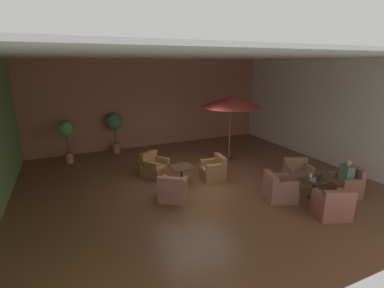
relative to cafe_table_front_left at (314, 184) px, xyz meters
The scene contains 19 objects.
ground_plane 3.55m from the cafe_table_front_left, 139.19° to the left, with size 11.27×10.23×0.02m, color brown.
wall_back_brick 8.00m from the cafe_table_front_left, 109.88° to the left, with size 11.27×0.08×4.02m, color #A15F47.
wall_right_plain 4.04m from the cafe_table_front_left, 38.18° to the left, with size 0.08×10.23×4.02m, color silver.
ceiling_slab 5.03m from the cafe_table_front_left, 139.19° to the left, with size 11.27×10.23×0.06m, color silver.
cafe_table_front_left is the anchor object (origin of this frame).
armchair_front_left_north 1.06m from the cafe_table_front_left, 112.02° to the right, with size 1.01×1.00×0.84m.
armchair_front_left_east 1.07m from the cafe_table_front_left, 14.19° to the right, with size 0.89×0.91×0.90m.
armchair_front_left_south 1.06m from the cafe_table_front_left, 70.69° to the left, with size 0.97×0.92×0.83m.
armchair_front_left_west 1.06m from the cafe_table_front_left, 160.70° to the left, with size 1.01×1.00×0.82m.
cafe_table_front_right 4.07m from the cafe_table_front_left, 140.98° to the left, with size 0.74×0.74×0.60m.
armchair_front_right_north 3.18m from the cafe_table_front_left, 129.60° to the left, with size 0.81×0.80×0.83m.
armchair_front_right_east 5.18m from the cafe_table_front_left, 137.03° to the left, with size 1.06×1.07×0.85m.
armchair_front_right_south 4.14m from the cafe_table_front_left, 157.04° to the left, with size 1.06×1.06×0.79m.
patio_umbrella_tall_red 4.43m from the cafe_table_front_left, 97.07° to the left, with size 2.30×2.30×2.64m.
potted_tree_left_corner 9.07m from the cafe_table_front_left, 135.89° to the left, with size 0.65×0.65×1.73m.
potted_tree_mid_left 8.28m from the cafe_table_front_left, 123.55° to the left, with size 0.75×0.75×1.80m.
patron_blue_shirt 1.05m from the cafe_table_front_left, 14.19° to the right, with size 0.34×0.43×0.69m.
iced_drink_cup 0.24m from the cafe_table_front_left, 101.58° to the left, with size 0.08×0.08×0.11m, color white.
open_laptop 0.22m from the cafe_table_front_left, 108.63° to the right, with size 0.36×0.30×0.20m.
Camera 1 is at (-3.71, -7.75, 3.87)m, focal length 26.33 mm.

